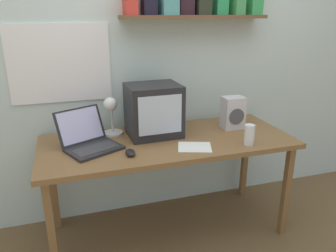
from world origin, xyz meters
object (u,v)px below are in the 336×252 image
Objects in this scene: desk_lamp at (111,112)px; space_heater at (233,113)px; corner_desk at (168,148)px; printed_handout at (82,137)px; crt_monitor at (154,110)px; juice_glass at (249,136)px; loose_paper_near_monitor at (195,147)px; computer_mouse at (130,153)px; laptop at (88,138)px.

space_heater is at bearing 7.18° from desk_lamp.
printed_handout is (-0.57, 0.23, 0.06)m from corner_desk.
crt_monitor is 0.55m from printed_handout.
space_heater reaches higher than corner_desk.
space_heater is (0.05, 0.33, 0.06)m from juice_glass.
crt_monitor reaches higher than juice_glass.
loose_paper_near_monitor is (0.19, -0.31, -0.18)m from crt_monitor.
loose_paper_near_monitor is (-0.42, -0.27, -0.12)m from space_heater.
crt_monitor is 1.97× the size of printed_handout.
desk_lamp reaches higher than space_heater.
juice_glass reaches higher than computer_mouse.
space_heater is at bearing 17.31° from computer_mouse.
laptop is 1.80× the size of space_heater.
computer_mouse is 0.41× the size of loose_paper_near_monitor.
printed_handout is (-0.50, 0.10, -0.18)m from crt_monitor.
laptop is (-0.47, -0.10, -0.12)m from crt_monitor.
laptop reaches higher than loose_paper_near_monitor.
computer_mouse reaches higher than corner_desk.
desk_lamp is 1.10× the size of loose_paper_near_monitor.
crt_monitor reaches higher than printed_handout.
laptop is 1.52× the size of desk_lamp.
laptop is 3.15× the size of juice_glass.
loose_paper_near_monitor is at bearing -55.94° from corner_desk.
juice_glass is 0.73× the size of printed_handout.
computer_mouse is (0.06, -0.37, -0.16)m from desk_lamp.
printed_handout is at bearing 123.68° from computer_mouse.
printed_handout is at bearing -176.99° from desk_lamp.
printed_handout is at bearing 166.55° from crt_monitor.
corner_desk is at bearing -170.91° from space_heater.
corner_desk is 0.58m from space_heater.
printed_handout is at bearing 155.82° from juice_glass.
printed_handout is at bearing 74.33° from laptop.
corner_desk is 6.66× the size of loose_paper_near_monitor.
crt_monitor is at bearing 1.34° from desk_lamp.
computer_mouse is (0.24, -0.21, -0.04)m from laptop.
corner_desk is 16.37× the size of computer_mouse.
juice_glass is 1.31× the size of computer_mouse.
crt_monitor is 0.50m from laptop.
space_heater is (1.08, 0.06, 0.06)m from laptop.
corner_desk is at bearing 124.06° from loose_paper_near_monitor.
juice_glass is at bearing -26.85° from corner_desk.
crt_monitor reaches higher than corner_desk.
desk_lamp is 0.91m from space_heater.
printed_handout is (-1.06, 0.48, -0.06)m from juice_glass.
space_heater is 1.13m from printed_handout.
corner_desk is 0.23m from loose_paper_near_monitor.
laptop is at bearing 164.95° from juice_glass.
crt_monitor is (-0.07, 0.12, 0.25)m from corner_desk.
loose_paper_near_monitor is (-0.36, 0.06, -0.06)m from juice_glass.
crt_monitor is 0.68m from juice_glass.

